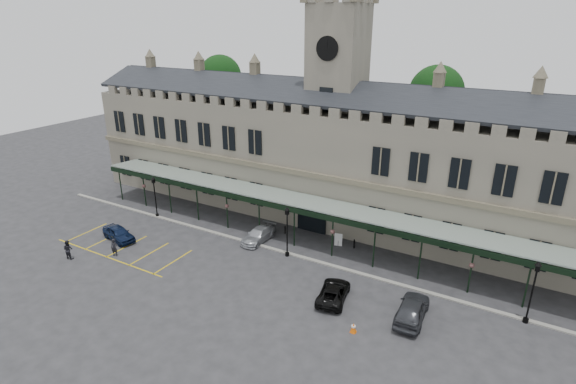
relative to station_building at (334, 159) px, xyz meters
The scene contains 21 objects.
ground 17.17m from the station_building, 90.00° to the right, with size 140.00×140.00×0.00m, color #2B2B2E.
station_building is the anchor object (origin of this frame).
clock_tower 6.64m from the station_building, 90.00° to the left, with size 5.60×5.60×24.80m.
canopy 9.37m from the station_building, 90.00° to the right, with size 50.00×4.10×4.30m.
kerb 12.22m from the station_building, 90.00° to the right, with size 60.00×0.40×0.12m, color gray.
parking_markings 23.26m from the station_building, 128.81° to the right, with size 16.00×6.00×0.01m, color gold, non-canonical shape.
tree_behind_left 24.64m from the station_building, 157.55° to the left, with size 6.00×6.00×16.00m.
tree_behind_mid 13.67m from the station_building, 48.65° to the left, with size 6.00×6.00×16.00m.
lamp_post_left 19.87m from the station_building, 148.07° to the right, with size 0.45×0.45×4.73m.
lamp_post_mid 11.33m from the station_building, 87.88° to the right, with size 0.47×0.47×4.95m.
lamp_post_right 23.20m from the station_building, 27.59° to the right, with size 0.48×0.48×5.05m.
traffic_cone 21.34m from the station_building, 61.07° to the right, with size 0.47×0.47×0.74m.
sign_board 9.54m from the station_building, 60.60° to the right, with size 0.75×0.24×1.30m.
bollard_left 9.37m from the station_building, 107.16° to the right, with size 0.14×0.14×0.81m, color black.
bollard_right 10.14m from the station_building, 50.11° to the right, with size 0.16×0.16×0.89m, color black.
car_left_a 23.38m from the station_building, 133.92° to the right, with size 1.68×4.17×1.42m, color #0C1835.
car_taxi 11.73m from the station_building, 110.59° to the right, with size 1.82×4.47×1.30m, color #A8AAB0.
car_van 17.49m from the station_building, 64.87° to the right, with size 2.07×4.48×1.25m, color black.
car_right_a 20.18m from the station_building, 47.87° to the right, with size 1.97×4.89×1.66m, color #323439.
person_a 23.76m from the station_building, 125.75° to the right, with size 0.62×0.41×1.69m, color black.
person_b 27.54m from the station_building, 128.30° to the right, with size 0.88×0.69×1.82m, color black.
Camera 1 is at (18.83, -26.74, 20.57)m, focal length 28.00 mm.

